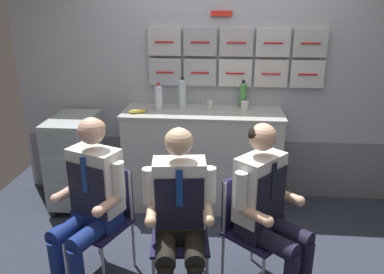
{
  "coord_description": "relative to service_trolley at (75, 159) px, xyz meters",
  "views": [
    {
      "loc": [
        0.05,
        -2.51,
        2.02
      ],
      "look_at": [
        -0.19,
        0.35,
        1.0
      ],
      "focal_mm": 36.47,
      "sensor_mm": 36.0,
      "label": 1
    }
  ],
  "objects": [
    {
      "name": "water_bottle_short",
      "position": [
        1.07,
        0.21,
        0.64
      ],
      "size": [
        0.07,
        0.07,
        0.31
      ],
      "color": "silver",
      "rests_on": "galley_counter"
    },
    {
      "name": "water_bottle_blue_cap",
      "position": [
        0.84,
        0.14,
        0.62
      ],
      "size": [
        0.08,
        0.08,
        0.26
      ],
      "color": "silver",
      "rests_on": "galley_counter"
    },
    {
      "name": "folding_chair_left",
      "position": [
        0.6,
        -0.94,
        0.01
      ],
      "size": [
        0.52,
        0.52,
        0.82
      ],
      "color": "#A8AAAF",
      "rests_on": "ground"
    },
    {
      "name": "water_bottle_tall",
      "position": [
        1.66,
        0.3,
        0.62
      ],
      "size": [
        0.07,
        0.07,
        0.27
      ],
      "color": "#539E51",
      "rests_on": "galley_counter"
    },
    {
      "name": "crew_member_by_counter",
      "position": [
        1.8,
        -1.08,
        0.18
      ],
      "size": [
        0.66,
        0.64,
        1.25
      ],
      "color": "black",
      "rests_on": "ground"
    },
    {
      "name": "crew_member_left",
      "position": [
        0.54,
        -1.09,
        0.19
      ],
      "size": [
        0.56,
        0.69,
        1.25
      ],
      "color": "black",
      "rests_on": "ground"
    },
    {
      "name": "folding_chair_by_counter",
      "position": [
        1.68,
        -0.97,
        0.01
      ],
      "size": [
        0.56,
        0.56,
        0.82
      ],
      "color": "#A8AAAF",
      "rests_on": "ground"
    },
    {
      "name": "galley_bulkhead",
      "position": [
        1.44,
        0.4,
        0.57
      ],
      "size": [
        4.2,
        0.14,
        2.15
      ],
      "color": "#AEB4C1",
      "rests_on": "ground"
    },
    {
      "name": "paper_cup_tan",
      "position": [
        1.34,
        0.17,
        0.54
      ],
      "size": [
        0.06,
        0.06,
        0.09
      ],
      "color": "silver",
      "rests_on": "galley_counter"
    },
    {
      "name": "galley_counter",
      "position": [
        1.27,
        0.12,
        0.0
      ],
      "size": [
        1.54,
        0.53,
        1.0
      ],
      "color": "beige",
      "rests_on": "ground"
    },
    {
      "name": "folding_chair_right",
      "position": [
        1.18,
        -1.06,
        0.01
      ],
      "size": [
        0.45,
        0.45,
        0.82
      ],
      "color": "#A8AAAF",
      "rests_on": "ground"
    },
    {
      "name": "crew_member_right",
      "position": [
        1.2,
        -1.22,
        0.18
      ],
      "size": [
        0.49,
        0.63,
        1.24
      ],
      "color": "black",
      "rests_on": "ground"
    },
    {
      "name": "snack_banana",
      "position": [
        0.67,
        -0.01,
        0.52
      ],
      "size": [
        0.17,
        0.1,
        0.04
      ],
      "color": "yellow",
      "rests_on": "galley_counter"
    },
    {
      "name": "coffee_cup_white",
      "position": [
        1.68,
        0.19,
        0.54
      ],
      "size": [
        0.07,
        0.07,
        0.09
      ],
      "color": "white",
      "rests_on": "galley_counter"
    },
    {
      "name": "service_trolley",
      "position": [
        0.0,
        0.0,
        0.0
      ],
      "size": [
        0.4,
        0.65,
        0.93
      ],
      "color": "black",
      "rests_on": "ground"
    }
  ]
}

